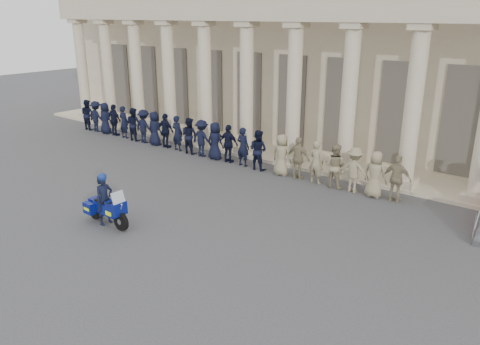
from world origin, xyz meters
name	(u,v)px	position (x,y,z in m)	size (l,w,h in m)	color
ground	(193,233)	(0.00, 0.00, 0.00)	(90.00, 90.00, 0.00)	#424245
building	(384,56)	(0.00, 14.74, 4.52)	(40.00, 12.50, 9.00)	#C6B494
officer_rank	(201,138)	(-5.55, 6.53, 0.90)	(19.69, 0.68, 1.80)	black
motorcycle	(107,208)	(-2.66, -1.20, 0.57)	(2.04, 0.84, 1.31)	black
rider	(104,199)	(-2.78, -1.19, 0.88)	(0.42, 0.63, 1.77)	black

